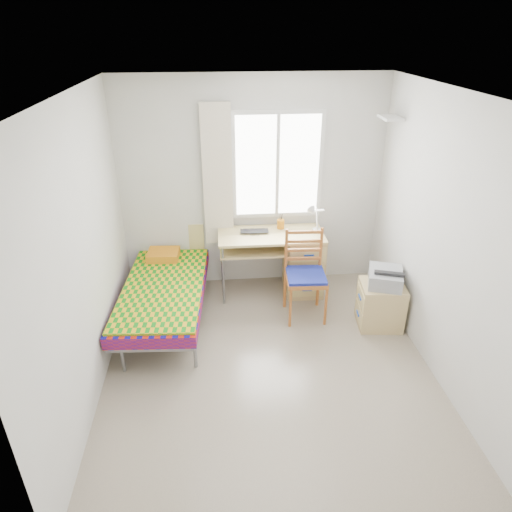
{
  "coord_description": "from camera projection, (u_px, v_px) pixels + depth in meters",
  "views": [
    {
      "loc": [
        -0.46,
        -3.56,
        3.08
      ],
      "look_at": [
        -0.07,
        0.55,
        0.96
      ],
      "focal_mm": 32.0,
      "sensor_mm": 36.0,
      "label": 1
    }
  ],
  "objects": [
    {
      "name": "book",
      "position": [
        254.0,
        249.0,
        5.62
      ],
      "size": [
        0.21,
        0.26,
        0.02
      ],
      "primitive_type": "imported",
      "rotation": [
        0.0,
        0.0,
        0.22
      ],
      "color": "gray",
      "rests_on": "desk"
    },
    {
      "name": "wall_back",
      "position": [
        252.0,
        186.0,
        5.55
      ],
      "size": [
        3.2,
        0.0,
        3.2
      ],
      "primitive_type": "plane",
      "rotation": [
        1.57,
        0.0,
        0.0
      ],
      "color": "silver",
      "rests_on": "ground"
    },
    {
      "name": "printer",
      "position": [
        385.0,
        277.0,
        4.97
      ],
      "size": [
        0.46,
        0.49,
        0.18
      ],
      "rotation": [
        0.0,
        0.0,
        -0.32
      ],
      "color": "#9DA0A4",
      "rests_on": "cabinet"
    },
    {
      "name": "ceiling",
      "position": [
        272.0,
        94.0,
        3.41
      ],
      "size": [
        3.5,
        3.5,
        0.0
      ],
      "primitive_type": "plane",
      "rotation": [
        3.14,
        0.0,
        0.0
      ],
      "color": "white",
      "rests_on": "wall_back"
    },
    {
      "name": "desk",
      "position": [
        298.0,
        260.0,
        5.7
      ],
      "size": [
        1.29,
        0.6,
        0.8
      ],
      "rotation": [
        0.0,
        0.0,
        -0.01
      ],
      "color": "#E2C976",
      "rests_on": "floor"
    },
    {
      "name": "wall_left",
      "position": [
        83.0,
        257.0,
        3.87
      ],
      "size": [
        0.0,
        3.5,
        3.5
      ],
      "primitive_type": "plane",
      "rotation": [
        1.57,
        0.0,
        1.57
      ],
      "color": "silver",
      "rests_on": "ground"
    },
    {
      "name": "bed",
      "position": [
        165.0,
        287.0,
        5.17
      ],
      "size": [
        1.01,
        1.95,
        0.82
      ],
      "rotation": [
        0.0,
        0.0,
        -0.07
      ],
      "color": "gray",
      "rests_on": "floor"
    },
    {
      "name": "curtain",
      "position": [
        218.0,
        177.0,
        5.39
      ],
      "size": [
        0.35,
        0.05,
        1.7
      ],
      "primitive_type": "cube",
      "color": "beige",
      "rests_on": "wall_back"
    },
    {
      "name": "floating_shelf",
      "position": [
        391.0,
        118.0,
        4.98
      ],
      "size": [
        0.2,
        0.32,
        0.03
      ],
      "primitive_type": "cube",
      "color": "white",
      "rests_on": "wall_right"
    },
    {
      "name": "pen_cup",
      "position": [
        281.0,
        224.0,
        5.63
      ],
      "size": [
        0.1,
        0.1,
        0.11
      ],
      "primitive_type": "cylinder",
      "rotation": [
        0.0,
        0.0,
        0.11
      ],
      "color": "orange",
      "rests_on": "desk"
    },
    {
      "name": "floor",
      "position": [
        268.0,
        365.0,
        4.6
      ],
      "size": [
        3.5,
        3.5,
        0.0
      ],
      "primitive_type": "plane",
      "color": "#BCAD93",
      "rests_on": "ground"
    },
    {
      "name": "wall_right",
      "position": [
        444.0,
        242.0,
        4.14
      ],
      "size": [
        0.0,
        3.5,
        3.5
      ],
      "primitive_type": "plane",
      "rotation": [
        1.57,
        0.0,
        -1.57
      ],
      "color": "silver",
      "rests_on": "ground"
    },
    {
      "name": "task_lamp",
      "position": [
        315.0,
        216.0,
        5.36
      ],
      "size": [
        0.22,
        0.32,
        0.4
      ],
      "rotation": [
        0.0,
        0.0,
        0.25
      ],
      "color": "white",
      "rests_on": "desk"
    },
    {
      "name": "laptop",
      "position": [
        255.0,
        233.0,
        5.5
      ],
      "size": [
        0.35,
        0.23,
        0.03
      ],
      "primitive_type": "imported",
      "rotation": [
        0.0,
        0.0,
        -0.04
      ],
      "color": "black",
      "rests_on": "desk"
    },
    {
      "name": "cabinet",
      "position": [
        380.0,
        305.0,
        5.11
      ],
      "size": [
        0.52,
        0.47,
        0.52
      ],
      "rotation": [
        0.0,
        0.0,
        -0.12
      ],
      "color": "tan",
      "rests_on": "floor"
    },
    {
      "name": "chair",
      "position": [
        306.0,
        270.0,
        5.16
      ],
      "size": [
        0.47,
        0.47,
        1.04
      ],
      "rotation": [
        0.0,
        0.0,
        -0.06
      ],
      "color": "#AF5721",
      "rests_on": "floor"
    },
    {
      "name": "window",
      "position": [
        277.0,
        166.0,
        5.44
      ],
      "size": [
        1.1,
        0.04,
        1.3
      ],
      "color": "white",
      "rests_on": "wall_back"
    }
  ]
}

